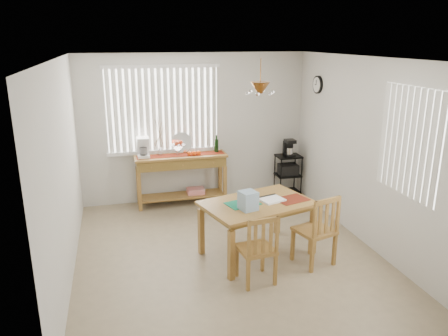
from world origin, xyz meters
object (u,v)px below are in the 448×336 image
object	(u,v)px
sideboard	(182,167)
dining_table	(257,208)
cart_items	(289,148)
wire_cart	(288,171)
chair_right	(317,231)
chair_left	(257,249)

from	to	relation	value
sideboard	dining_table	distance (m)	2.23
cart_items	dining_table	world-z (taller)	cart_items
wire_cart	dining_table	bearing A→B (deg)	-121.77
chair_right	sideboard	bearing A→B (deg)	117.26
wire_cart	cart_items	world-z (taller)	cart_items
cart_items	dining_table	xyz separation A→B (m)	(-1.31, -2.13, -0.23)
sideboard	cart_items	xyz separation A→B (m)	(1.99, 0.00, 0.22)
cart_items	chair_left	distance (m)	3.25
wire_cart	chair_right	world-z (taller)	chair_right
dining_table	sideboard	bearing A→B (deg)	107.64
wire_cart	dining_table	xyz separation A→B (m)	(-1.31, -2.12, 0.21)
cart_items	chair_left	xyz separation A→B (m)	(-1.54, -2.82, -0.46)
sideboard	chair_right	world-z (taller)	chair_right
wire_cart	chair_right	bearing A→B (deg)	-104.41
chair_right	chair_left	bearing A→B (deg)	-164.71
cart_items	chair_right	world-z (taller)	cart_items
dining_table	chair_left	world-z (taller)	chair_left
wire_cart	chair_right	xyz separation A→B (m)	(-0.66, -2.57, 0.02)
sideboard	chair_right	size ratio (longest dim) A/B	1.66
sideboard	cart_items	size ratio (longest dim) A/B	5.12
chair_left	chair_right	size ratio (longest dim) A/B	0.93
sideboard	dining_table	xyz separation A→B (m)	(0.68, -2.13, -0.00)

